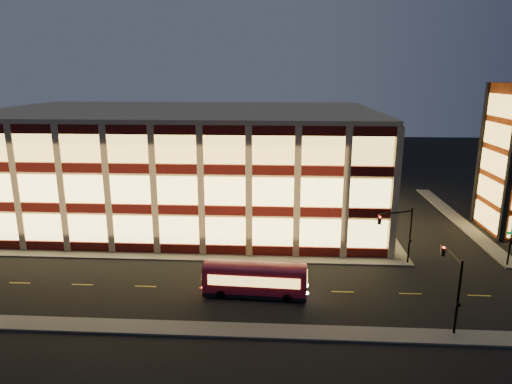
{
  "coord_description": "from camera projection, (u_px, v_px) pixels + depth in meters",
  "views": [
    {
      "loc": [
        10.48,
        -43.81,
        19.0
      ],
      "look_at": [
        7.37,
        8.0,
        5.53
      ],
      "focal_mm": 32.0,
      "sensor_mm": 36.0,
      "label": 1
    }
  ],
  "objects": [
    {
      "name": "sidewalk_office_south",
      "position": [
        156.0,
        256.0,
        48.83
      ],
      "size": [
        54.0,
        2.0,
        0.15
      ],
      "primitive_type": "cube",
      "color": "#514F4C",
      "rests_on": "ground"
    },
    {
      "name": "traffic_signal_far",
      "position": [
        399.0,
        227.0,
        45.61
      ],
      "size": [
        3.79,
        1.87,
        6.0
      ],
      "color": "black",
      "rests_on": "ground"
    },
    {
      "name": "sidewalk_near",
      "position": [
        144.0,
        327.0,
        35.13
      ],
      "size": [
        100.0,
        2.0,
        0.15
      ],
      "primitive_type": "cube",
      "color": "#514F4C",
      "rests_on": "ground"
    },
    {
      "name": "trolley_bus",
      "position": [
        255.0,
        277.0,
        39.99
      ],
      "size": [
        9.15,
        2.8,
        3.06
      ],
      "rotation": [
        0.0,
        0.0,
        -0.05
      ],
      "color": "maroon",
      "rests_on": "ground"
    },
    {
      "name": "ground",
      "position": [
        181.0,
        261.0,
        47.71
      ],
      "size": [
        200.0,
        200.0,
        0.0
      ],
      "primitive_type": "plane",
      "color": "black",
      "rests_on": "ground"
    },
    {
      "name": "sidewalk_tower_west",
      "position": [
        455.0,
        217.0,
        62.14
      ],
      "size": [
        2.0,
        30.0,
        0.15
      ],
      "primitive_type": "cube",
      "color": "#514F4C",
      "rests_on": "ground"
    },
    {
      "name": "traffic_signal_near",
      "position": [
        453.0,
        276.0,
        34.65
      ],
      "size": [
        0.32,
        4.45,
        6.0
      ],
      "color": "black",
      "rests_on": "ground"
    },
    {
      "name": "sidewalk_office_east",
      "position": [
        373.0,
        216.0,
        62.78
      ],
      "size": [
        2.0,
        30.0,
        0.15
      ],
      "primitive_type": "cube",
      "color": "#514F4C",
      "rests_on": "ground"
    },
    {
      "name": "office_building",
      "position": [
        185.0,
        162.0,
        62.4
      ],
      "size": [
        50.45,
        30.45,
        14.5
      ],
      "color": "tan",
      "rests_on": "ground"
    }
  ]
}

